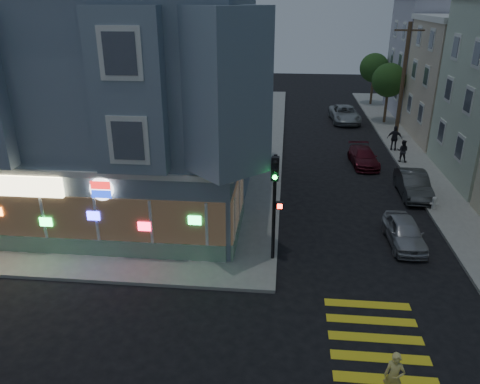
# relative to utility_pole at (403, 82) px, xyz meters

# --- Properties ---
(ground) EXTENTS (120.00, 120.00, 0.00)m
(ground) POSITION_rel_utility_pole_xyz_m (-12.00, -24.00, -4.80)
(ground) COLOR black
(ground) RESTS_ON ground
(sidewalk_nw) EXTENTS (33.00, 42.00, 0.15)m
(sidewalk_nw) POSITION_rel_utility_pole_xyz_m (-25.50, -1.00, -4.72)
(sidewalk_nw) COLOR gray
(sidewalk_nw) RESTS_ON ground
(corner_building) EXTENTS (14.60, 14.60, 11.40)m
(corner_building) POSITION_rel_utility_pole_xyz_m (-18.00, -13.02, 1.02)
(corner_building) COLOR gray
(corner_building) RESTS_ON sidewalk_nw
(row_house_d) EXTENTS (12.00, 8.60, 10.50)m
(row_house_d) POSITION_rel_utility_pole_xyz_m (7.50, 10.00, 0.60)
(row_house_d) COLOR #AEAABC
(row_house_d) RESTS_ON sidewalk_ne
(utility_pole) EXTENTS (2.20, 0.30, 9.00)m
(utility_pole) POSITION_rel_utility_pole_xyz_m (0.00, 0.00, 0.00)
(utility_pole) COLOR #4C3826
(utility_pole) RESTS_ON sidewalk_ne
(street_tree_near) EXTENTS (3.00, 3.00, 5.30)m
(street_tree_near) POSITION_rel_utility_pole_xyz_m (0.20, 6.00, -0.86)
(street_tree_near) COLOR #4C3826
(street_tree_near) RESTS_ON sidewalk_ne
(street_tree_far) EXTENTS (3.00, 3.00, 5.30)m
(street_tree_far) POSITION_rel_utility_pole_xyz_m (0.20, 14.00, -0.86)
(street_tree_far) COLOR #4C3826
(street_tree_far) RESTS_ON sidewalk_ne
(running_child) EXTENTS (0.67, 0.56, 1.57)m
(running_child) POSITION_rel_utility_pole_xyz_m (-5.49, -26.83, -4.01)
(running_child) COLOR #DECF71
(running_child) RESTS_ON ground
(pedestrian_a) EXTENTS (0.91, 0.81, 1.55)m
(pedestrian_a) POSITION_rel_utility_pole_xyz_m (-0.68, -5.45, -3.87)
(pedestrian_a) COLOR black
(pedestrian_a) RESTS_ON sidewalk_ne
(pedestrian_b) EXTENTS (1.17, 0.75, 1.86)m
(pedestrian_b) POSITION_rel_utility_pole_xyz_m (-0.70, -2.81, -3.72)
(pedestrian_b) COLOR #26242C
(pedestrian_b) RESTS_ON sidewalk_ne
(parked_car_a) EXTENTS (1.62, 3.78, 1.27)m
(parked_car_a) POSITION_rel_utility_pole_xyz_m (-3.11, -17.37, -4.16)
(parked_car_a) COLOR #A6A8AD
(parked_car_a) RESTS_ON ground
(parked_car_b) EXTENTS (1.53, 4.29, 1.41)m
(parked_car_b) POSITION_rel_utility_pole_xyz_m (-1.30, -11.28, -4.09)
(parked_car_b) COLOR #3A3E40
(parked_car_b) RESTS_ON ground
(parked_car_c) EXTENTS (1.94, 4.19, 1.18)m
(parked_car_c) POSITION_rel_utility_pole_xyz_m (-3.40, -6.08, -4.20)
(parked_car_c) COLOR #52121E
(parked_car_c) RESTS_ON ground
(parked_car_d) EXTENTS (2.72, 5.40, 1.47)m
(parked_car_d) POSITION_rel_utility_pole_xyz_m (-3.40, 6.24, -4.06)
(parked_car_d) COLOR #9CA2A6
(parked_car_d) RESTS_ON ground
(traffic_signal) EXTENTS (0.56, 0.54, 4.79)m
(traffic_signal) POSITION_rel_utility_pole_xyz_m (-9.18, -19.62, -1.41)
(traffic_signal) COLOR black
(traffic_signal) RESTS_ON sidewalk_nw
(fire_hydrant) EXTENTS (0.43, 0.25, 0.74)m
(fire_hydrant) POSITION_rel_utility_pole_xyz_m (-0.70, -13.50, -4.26)
(fire_hydrant) COLOR silver
(fire_hydrant) RESTS_ON sidewalk_ne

